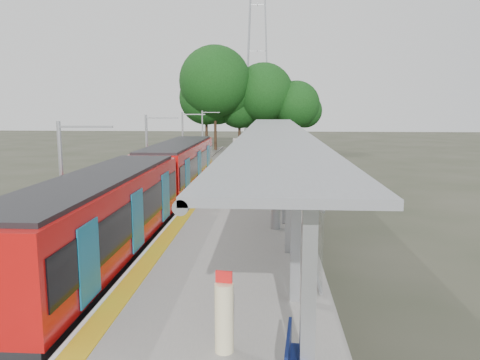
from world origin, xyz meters
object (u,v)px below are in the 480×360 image
(train, at_px, (151,186))
(bench_far, at_px, (284,153))
(info_pillar_far, at_px, (270,182))
(litter_bin, at_px, (276,219))
(info_pillar_near, at_px, (224,317))
(bench_mid, at_px, (293,197))

(train, bearing_deg, bench_far, 71.35)
(info_pillar_far, bearing_deg, bench_far, 87.84)
(litter_bin, bearing_deg, info_pillar_far, 92.23)
(train, bearing_deg, info_pillar_near, -69.80)
(bench_far, distance_m, info_pillar_near, 34.56)
(train, relative_size, info_pillar_far, 14.45)
(litter_bin, bearing_deg, train, 148.45)
(bench_far, bearing_deg, bench_mid, -110.84)
(bench_mid, height_order, bench_far, bench_far)
(info_pillar_far, height_order, litter_bin, info_pillar_far)
(bench_mid, distance_m, bench_far, 20.65)
(train, distance_m, info_pillar_near, 14.32)
(bench_mid, height_order, litter_bin, bench_mid)
(train, xyz_separation_m, bench_mid, (6.98, 0.41, -0.57))
(bench_far, relative_size, info_pillar_far, 0.87)
(bench_far, distance_m, info_pillar_far, 18.17)
(info_pillar_near, bearing_deg, bench_mid, 91.35)
(info_pillar_near, xyz_separation_m, litter_bin, (1.14, 9.70, -0.33))
(train, relative_size, bench_far, 16.58)
(bench_mid, height_order, info_pillar_near, info_pillar_near)
(train, height_order, bench_mid, train)
(info_pillar_far, bearing_deg, litter_bin, -85.89)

